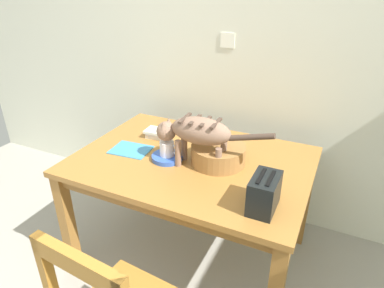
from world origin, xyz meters
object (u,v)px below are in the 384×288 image
(wicker_basket, at_px, (218,154))
(magazine, at_px, (131,150))
(saucer_bowl, at_px, (167,157))
(toaster, at_px, (264,193))
(cat, at_px, (196,133))
(book_stack, at_px, (159,133))
(coffee_mug, at_px, (168,149))
(dining_table, at_px, (192,171))

(wicker_basket, bearing_deg, magazine, -170.82)
(saucer_bowl, distance_m, toaster, 0.68)
(cat, distance_m, wicker_basket, 0.20)
(saucer_bowl, xyz_separation_m, magazine, (-0.27, 0.00, -0.01))
(magazine, height_order, book_stack, book_stack)
(book_stack, distance_m, toaster, 0.96)
(wicker_basket, distance_m, toaster, 0.47)
(cat, height_order, saucer_bowl, cat)
(cat, xyz_separation_m, coffee_mug, (-0.18, -0.01, -0.14))
(dining_table, height_order, magazine, magazine)
(saucer_bowl, xyz_separation_m, toaster, (0.64, -0.22, 0.07))
(saucer_bowl, xyz_separation_m, coffee_mug, (0.00, -0.00, 0.06))
(dining_table, distance_m, magazine, 0.41)
(dining_table, bearing_deg, cat, -47.34)
(book_stack, bearing_deg, toaster, -29.06)
(coffee_mug, distance_m, toaster, 0.67)
(cat, height_order, magazine, cat)
(saucer_bowl, bearing_deg, dining_table, 26.89)
(cat, relative_size, toaster, 3.38)
(dining_table, relative_size, toaster, 6.94)
(coffee_mug, xyz_separation_m, toaster, (0.64, -0.22, 0.01))
(wicker_basket, bearing_deg, toaster, -41.97)
(book_stack, bearing_deg, coffee_mug, -50.11)
(coffee_mug, distance_m, wicker_basket, 0.30)
(saucer_bowl, bearing_deg, cat, 1.94)
(magazine, bearing_deg, toaster, -18.79)
(dining_table, xyz_separation_m, book_stack, (-0.33, 0.18, 0.11))
(saucer_bowl, distance_m, book_stack, 0.32)
(book_stack, distance_m, wicker_basket, 0.51)
(dining_table, height_order, coffee_mug, coffee_mug)
(dining_table, relative_size, saucer_bowl, 7.41)
(wicker_basket, bearing_deg, dining_table, -170.47)
(cat, relative_size, coffee_mug, 5.22)
(magazine, relative_size, book_stack, 1.36)
(dining_table, height_order, saucer_bowl, saucer_bowl)
(saucer_bowl, height_order, toaster, toaster)
(saucer_bowl, bearing_deg, book_stack, 129.40)
(dining_table, distance_m, cat, 0.31)
(cat, distance_m, book_stack, 0.49)
(magazine, relative_size, toaster, 1.20)
(cat, bearing_deg, coffee_mug, 90.04)
(dining_table, bearing_deg, magazine, -170.96)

